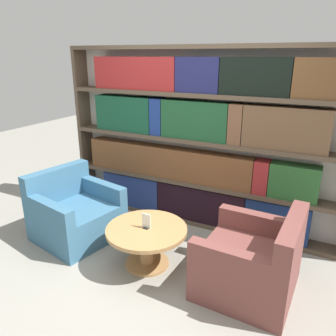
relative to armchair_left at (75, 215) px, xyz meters
The scene contains 6 objects.
ground_plane 1.23m from the armchair_left, 15.23° to the right, with size 14.00×14.00×0.00m, color gray.
bookshelf 1.73m from the armchair_left, 41.79° to the left, with size 3.57×0.30×2.21m.
armchair_left is the anchor object (origin of this frame).
armchair_right 2.12m from the armchair_left, ahead, with size 0.87×0.90×0.81m.
coffee_table 1.06m from the armchair_left, ahead, with size 0.83×0.83×0.43m.
table_sign 1.09m from the armchair_left, ahead, with size 0.09×0.06×0.16m.
Camera 1 is at (1.43, -2.32, 2.10)m, focal length 35.00 mm.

